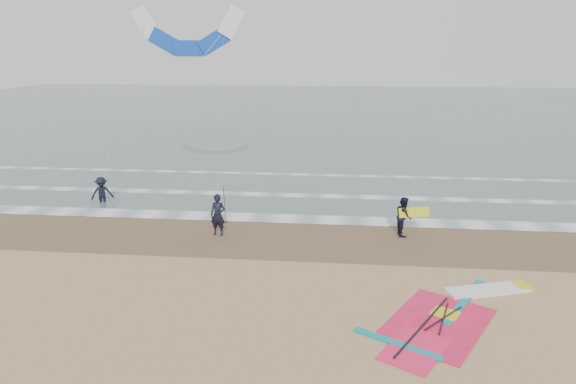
# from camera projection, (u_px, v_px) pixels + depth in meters

# --- Properties ---
(ground) EXTENTS (120.00, 120.00, 0.00)m
(ground) POSITION_uv_depth(u_px,v_px,m) (327.00, 311.00, 15.19)
(ground) COLOR tan
(ground) RESTS_ON ground
(sea_water) EXTENTS (120.00, 80.00, 0.02)m
(sea_water) POSITION_uv_depth(u_px,v_px,m) (337.00, 111.00, 61.11)
(sea_water) COLOR #47605E
(sea_water) RESTS_ON ground
(wet_sand_band) EXTENTS (120.00, 5.00, 0.01)m
(wet_sand_band) POSITION_uv_depth(u_px,v_px,m) (331.00, 238.00, 20.93)
(wet_sand_band) COLOR brown
(wet_sand_band) RESTS_ON ground
(foam_waterline) EXTENTS (120.00, 9.15, 0.02)m
(foam_waterline) POSITION_uv_depth(u_px,v_px,m) (332.00, 205.00, 25.17)
(foam_waterline) COLOR white
(foam_waterline) RESTS_ON ground
(windsurf_rig) EXTENTS (5.82, 5.51, 0.14)m
(windsurf_rig) POSITION_uv_depth(u_px,v_px,m) (454.00, 314.00, 14.94)
(windsurf_rig) COLOR white
(windsurf_rig) RESTS_ON ground
(person_standing) EXTENTS (0.70, 0.52, 1.75)m
(person_standing) POSITION_uv_depth(u_px,v_px,m) (218.00, 215.00, 21.05)
(person_standing) COLOR black
(person_standing) RESTS_ON ground
(person_walking) EXTENTS (0.70, 0.85, 1.63)m
(person_walking) POSITION_uv_depth(u_px,v_px,m) (404.00, 216.00, 21.09)
(person_walking) COLOR black
(person_walking) RESTS_ON ground
(person_wading) EXTENTS (1.25, 1.08, 1.68)m
(person_wading) POSITION_uv_depth(u_px,v_px,m) (101.00, 187.00, 25.41)
(person_wading) COLOR black
(person_wading) RESTS_ON ground
(held_pole) EXTENTS (0.17, 0.86, 1.82)m
(held_pole) POSITION_uv_depth(u_px,v_px,m) (225.00, 206.00, 20.91)
(held_pole) COLOR black
(held_pole) RESTS_ON ground
(carried_kiteboard) EXTENTS (1.30, 0.51, 0.39)m
(carried_kiteboard) POSITION_uv_depth(u_px,v_px,m) (414.00, 212.00, 20.89)
(carried_kiteboard) COLOR yellow
(carried_kiteboard) RESTS_ON ground
(surf_kite) EXTENTS (7.03, 2.57, 8.43)m
(surf_kite) POSITION_uv_depth(u_px,v_px,m) (189.00, 36.00, 25.34)
(surf_kite) COLOR white
(surf_kite) RESTS_ON ground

